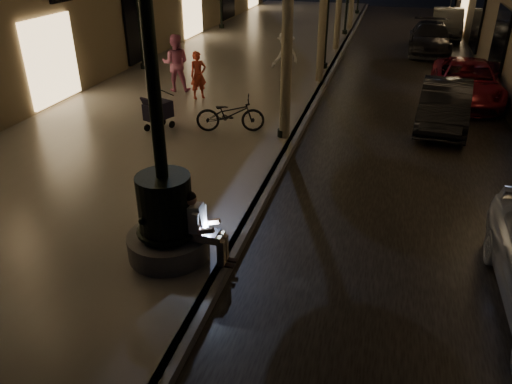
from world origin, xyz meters
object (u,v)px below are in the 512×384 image
(seated_man_laptop, at_px, (201,225))
(pedestrian_red, at_px, (198,75))
(bicycle, at_px, (230,114))
(pedestrian_pink, at_px, (176,63))
(lamp_curb_a, at_px, (286,21))
(fountain_lamppost, at_px, (165,203))
(stroller, at_px, (158,111))
(pedestrian_white, at_px, (286,57))
(car_second, at_px, (444,105))
(car_rear, at_px, (430,38))
(car_third, at_px, (466,82))
(car_fifth, at_px, (447,23))

(seated_man_laptop, bearing_deg, pedestrian_red, 111.06)
(bicycle, bearing_deg, pedestrian_pink, 26.65)
(lamp_curb_a, height_order, bicycle, lamp_curb_a)
(fountain_lamppost, relative_size, stroller, 4.72)
(lamp_curb_a, bearing_deg, seated_man_laptop, -90.85)
(stroller, distance_m, pedestrian_white, 6.49)
(pedestrian_pink, bearing_deg, bicycle, 118.84)
(lamp_curb_a, xyz_separation_m, car_second, (4.30, 2.57, -2.58))
(fountain_lamppost, relative_size, car_rear, 1.11)
(stroller, relative_size, car_second, 0.28)
(car_rear, height_order, pedestrian_white, pedestrian_white)
(car_rear, bearing_deg, car_second, -89.06)
(lamp_curb_a, xyz_separation_m, bicycle, (-1.50, 0.03, -2.54))
(pedestrian_pink, bearing_deg, car_third, 178.53)
(car_third, bearing_deg, pedestrian_red, -160.55)
(car_second, xyz_separation_m, car_rear, (0.01, 10.61, 0.03))
(pedestrian_red, bearing_deg, bicycle, -96.63)
(lamp_curb_a, bearing_deg, car_rear, 71.91)
(car_second, bearing_deg, pedestrian_white, 156.27)
(seated_man_laptop, distance_m, pedestrian_white, 11.71)
(fountain_lamppost, relative_size, pedestrian_pink, 2.70)
(fountain_lamppost, bearing_deg, seated_man_laptop, 0.00)
(car_third, bearing_deg, pedestrian_white, 180.00)
(seated_man_laptop, bearing_deg, car_second, 62.89)
(seated_man_laptop, height_order, pedestrian_red, pedestrian_red)
(seated_man_laptop, bearing_deg, pedestrian_white, 95.16)
(stroller, xyz_separation_m, pedestrian_white, (2.33, 6.05, 0.34))
(pedestrian_red, relative_size, bicycle, 0.82)
(seated_man_laptop, height_order, bicycle, seated_man_laptop)
(fountain_lamppost, relative_size, lamp_curb_a, 1.08)
(lamp_curb_a, relative_size, car_rear, 1.03)
(pedestrian_red, bearing_deg, pedestrian_pink, 106.39)
(seated_man_laptop, relative_size, car_fifth, 0.28)
(pedestrian_pink, bearing_deg, car_second, 161.58)
(seated_man_laptop, relative_size, car_second, 0.32)
(bicycle, bearing_deg, car_third, -66.56)
(lamp_curb_a, bearing_deg, stroller, -173.64)
(lamp_curb_a, xyz_separation_m, pedestrian_pink, (-4.52, 3.39, -2.07))
(car_fifth, bearing_deg, pedestrian_white, -115.00)
(car_second, distance_m, car_third, 2.95)
(car_second, xyz_separation_m, bicycle, (-5.80, -2.54, 0.04))
(stroller, xyz_separation_m, car_second, (7.77, 2.96, -0.10))
(car_third, distance_m, pedestrian_white, 6.34)
(seated_man_laptop, height_order, pedestrian_white, pedestrian_white)
(seated_man_laptop, distance_m, pedestrian_pink, 10.38)
(car_second, relative_size, car_fifth, 0.88)
(car_fifth, xyz_separation_m, pedestrian_pink, (-9.88, -14.25, 0.42))
(lamp_curb_a, relative_size, stroller, 4.36)
(lamp_curb_a, height_order, pedestrian_pink, lamp_curb_a)
(stroller, bearing_deg, bicycle, 33.30)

